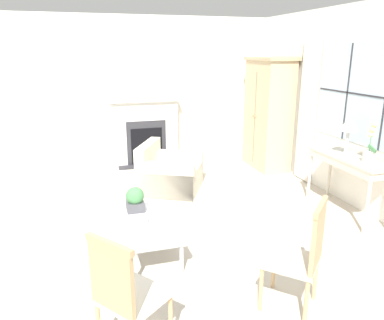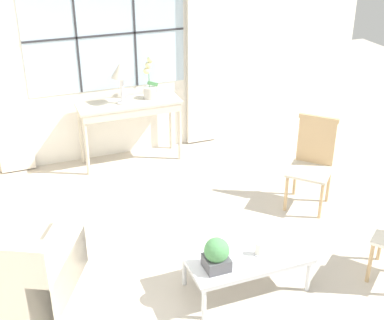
{
  "view_description": "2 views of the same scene",
  "coord_description": "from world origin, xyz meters",
  "px_view_note": "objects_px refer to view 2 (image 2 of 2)",
  "views": [
    {
      "loc": [
        4.16,
        -0.68,
        2.17
      ],
      "look_at": [
        0.04,
        0.55,
        0.91
      ],
      "focal_mm": 35.0,
      "sensor_mm": 36.0,
      "label": 1
    },
    {
      "loc": [
        -1.32,
        -3.38,
        3.15
      ],
      "look_at": [
        0.24,
        0.72,
        0.94
      ],
      "focal_mm": 50.0,
      "sensor_mm": 36.0,
      "label": 2
    }
  ],
  "objects_px": {
    "armchair_upholstered": "(17,267)",
    "coffee_table": "(247,256)",
    "side_chair_wooden": "(313,157)",
    "potted_plant_small": "(217,254)",
    "table_lamp": "(121,72)",
    "console_table": "(129,109)",
    "pillar_candle": "(259,249)",
    "potted_orchid": "(149,84)"
  },
  "relations": [
    {
      "from": "potted_plant_small",
      "to": "table_lamp",
      "type": "bearing_deg",
      "value": 90.63
    },
    {
      "from": "console_table",
      "to": "potted_plant_small",
      "type": "relative_size",
      "value": 4.5
    },
    {
      "from": "armchair_upholstered",
      "to": "console_table",
      "type": "bearing_deg",
      "value": 53.2
    },
    {
      "from": "armchair_upholstered",
      "to": "potted_plant_small",
      "type": "bearing_deg",
      "value": -26.36
    },
    {
      "from": "potted_orchid",
      "to": "potted_plant_small",
      "type": "height_order",
      "value": "potted_orchid"
    },
    {
      "from": "potted_orchid",
      "to": "armchair_upholstered",
      "type": "bearing_deg",
      "value": -130.86
    },
    {
      "from": "armchair_upholstered",
      "to": "side_chair_wooden",
      "type": "relative_size",
      "value": 1.23
    },
    {
      "from": "side_chair_wooden",
      "to": "potted_plant_small",
      "type": "relative_size",
      "value": 3.52
    },
    {
      "from": "console_table",
      "to": "table_lamp",
      "type": "bearing_deg",
      "value": -170.59
    },
    {
      "from": "potted_orchid",
      "to": "side_chair_wooden",
      "type": "relative_size",
      "value": 0.53
    },
    {
      "from": "potted_orchid",
      "to": "side_chair_wooden",
      "type": "xyz_separation_m",
      "value": [
        1.31,
        -1.75,
        -0.45
      ]
    },
    {
      "from": "console_table",
      "to": "potted_orchid",
      "type": "height_order",
      "value": "potted_orchid"
    },
    {
      "from": "console_table",
      "to": "potted_orchid",
      "type": "xyz_separation_m",
      "value": [
        0.28,
        0.04,
        0.29
      ]
    },
    {
      "from": "potted_orchid",
      "to": "potted_plant_small",
      "type": "distance_m",
      "value": 2.98
    },
    {
      "from": "potted_orchid",
      "to": "coffee_table",
      "type": "relative_size",
      "value": 0.49
    },
    {
      "from": "console_table",
      "to": "coffee_table",
      "type": "height_order",
      "value": "console_table"
    },
    {
      "from": "table_lamp",
      "to": "armchair_upholstered",
      "type": "distance_m",
      "value": 2.76
    },
    {
      "from": "coffee_table",
      "to": "potted_orchid",
      "type": "bearing_deg",
      "value": 89.98
    },
    {
      "from": "armchair_upholstered",
      "to": "coffee_table",
      "type": "height_order",
      "value": "armchair_upholstered"
    },
    {
      "from": "potted_orchid",
      "to": "potted_plant_small",
      "type": "bearing_deg",
      "value": -96.47
    },
    {
      "from": "table_lamp",
      "to": "potted_orchid",
      "type": "distance_m",
      "value": 0.42
    },
    {
      "from": "table_lamp",
      "to": "potted_plant_small",
      "type": "height_order",
      "value": "table_lamp"
    },
    {
      "from": "side_chair_wooden",
      "to": "console_table",
      "type": "bearing_deg",
      "value": 133.05
    },
    {
      "from": "table_lamp",
      "to": "potted_plant_small",
      "type": "xyz_separation_m",
      "value": [
        0.03,
        -2.87,
        -0.7
      ]
    },
    {
      "from": "coffee_table",
      "to": "potted_plant_small",
      "type": "distance_m",
      "value": 0.39
    },
    {
      "from": "side_chair_wooden",
      "to": "potted_orchid",
      "type": "bearing_deg",
      "value": 126.88
    },
    {
      "from": "side_chair_wooden",
      "to": "potted_plant_small",
      "type": "xyz_separation_m",
      "value": [
        -1.64,
        -1.17,
        -0.04
      ]
    },
    {
      "from": "pillar_candle",
      "to": "table_lamp",
      "type": "bearing_deg",
      "value": 98.92
    },
    {
      "from": "potted_plant_small",
      "to": "armchair_upholstered",
      "type": "bearing_deg",
      "value": 153.64
    },
    {
      "from": "armchair_upholstered",
      "to": "pillar_candle",
      "type": "relative_size",
      "value": 9.56
    },
    {
      "from": "console_table",
      "to": "pillar_candle",
      "type": "xyz_separation_m",
      "value": [
        0.36,
        -2.84,
        -0.29
      ]
    },
    {
      "from": "coffee_table",
      "to": "potted_plant_small",
      "type": "relative_size",
      "value": 3.79
    },
    {
      "from": "coffee_table",
      "to": "pillar_candle",
      "type": "xyz_separation_m",
      "value": [
        0.08,
        -0.06,
        0.1
      ]
    },
    {
      "from": "coffee_table",
      "to": "potted_plant_small",
      "type": "xyz_separation_m",
      "value": [
        -0.33,
        -0.1,
        0.18
      ]
    },
    {
      "from": "coffee_table",
      "to": "console_table",
      "type": "bearing_deg",
      "value": 95.8
    },
    {
      "from": "table_lamp",
      "to": "armchair_upholstered",
      "type": "relative_size",
      "value": 0.42
    },
    {
      "from": "potted_plant_small",
      "to": "pillar_candle",
      "type": "relative_size",
      "value": 2.2
    },
    {
      "from": "table_lamp",
      "to": "pillar_candle",
      "type": "distance_m",
      "value": 2.97
    },
    {
      "from": "armchair_upholstered",
      "to": "pillar_candle",
      "type": "bearing_deg",
      "value": -20.29
    },
    {
      "from": "console_table",
      "to": "table_lamp",
      "type": "xyz_separation_m",
      "value": [
        -0.08,
        -0.01,
        0.49
      ]
    },
    {
      "from": "console_table",
      "to": "pillar_candle",
      "type": "distance_m",
      "value": 2.88
    },
    {
      "from": "console_table",
      "to": "potted_plant_small",
      "type": "xyz_separation_m",
      "value": [
        -0.05,
        -2.88,
        -0.2
      ]
    }
  ]
}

